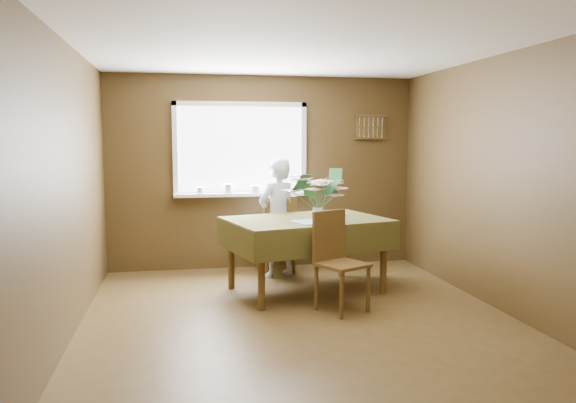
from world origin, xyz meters
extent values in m
plane|color=#493519|center=(0.00, 0.00, 0.00)|extent=(4.50, 4.50, 0.00)
plane|color=white|center=(0.00, 0.00, 2.50)|extent=(4.50, 4.50, 0.00)
plane|color=brown|center=(0.00, 2.25, 1.25)|extent=(4.00, 0.00, 4.00)
plane|color=brown|center=(0.00, -2.25, 1.25)|extent=(4.00, 0.00, 4.00)
plane|color=brown|center=(-2.00, 0.00, 1.25)|extent=(0.00, 4.50, 4.50)
plane|color=brown|center=(2.00, 0.00, 1.25)|extent=(0.00, 4.50, 4.50)
cube|color=white|center=(-0.30, 2.23, 1.55)|extent=(1.60, 0.01, 1.10)
cube|color=white|center=(-0.30, 2.22, 2.13)|extent=(1.72, 0.06, 0.06)
cube|color=white|center=(-0.30, 2.22, 0.97)|extent=(1.72, 0.06, 0.06)
cube|color=white|center=(-1.13, 2.22, 1.55)|extent=(0.06, 0.06, 1.22)
cube|color=white|center=(0.53, 2.22, 1.55)|extent=(0.06, 0.06, 1.22)
cube|color=white|center=(-0.30, 2.15, 0.98)|extent=(1.72, 0.20, 0.04)
cylinder|color=white|center=(-0.83, 2.13, 1.04)|extent=(0.09, 0.09, 0.08)
cylinder|color=white|center=(-0.48, 2.13, 1.06)|extent=(0.11, 0.11, 0.12)
cylinder|color=white|center=(-0.12, 2.13, 1.05)|extent=(0.12, 0.12, 0.09)
cylinder|color=white|center=(0.23, 2.13, 1.06)|extent=(0.10, 0.10, 0.13)
cube|color=brown|center=(1.45, 2.23, 1.85)|extent=(0.40, 0.03, 0.30)
cube|color=brown|center=(1.45, 2.21, 2.00)|extent=(0.44, 0.04, 0.03)
cube|color=brown|center=(1.45, 2.21, 1.70)|extent=(0.44, 0.04, 0.03)
cylinder|color=brown|center=(-0.31, 0.32, 0.38)|extent=(0.07, 0.07, 0.76)
cylinder|color=brown|center=(1.08, 0.67, 0.38)|extent=(0.07, 0.07, 0.76)
cylinder|color=brown|center=(-0.53, 1.20, 0.38)|extent=(0.07, 0.07, 0.76)
cylinder|color=brown|center=(0.86, 1.54, 0.38)|extent=(0.07, 0.07, 0.76)
cube|color=brown|center=(0.28, 0.93, 0.78)|extent=(1.82, 1.43, 0.04)
cube|color=#343013|center=(0.28, 0.93, 0.81)|extent=(1.89, 1.50, 0.01)
cube|color=#343013|center=(0.41, 0.38, 0.65)|extent=(1.62, 0.42, 0.30)
cube|color=#343013|center=(0.14, 1.48, 0.65)|extent=(1.62, 0.42, 0.30)
cube|color=#343013|center=(-0.53, 0.73, 0.65)|extent=(0.29, 1.10, 0.30)
cube|color=#343013|center=(1.09, 1.14, 0.65)|extent=(0.29, 1.10, 0.30)
cube|color=#4D8ADA|center=(0.34, 0.67, 0.82)|extent=(0.55, 0.46, 0.01)
cylinder|color=brown|center=(0.26, 2.11, 0.23)|extent=(0.04, 0.04, 0.45)
cylinder|color=brown|center=(-0.10, 2.06, 0.23)|extent=(0.04, 0.04, 0.45)
cylinder|color=brown|center=(0.31, 1.76, 0.23)|extent=(0.04, 0.04, 0.45)
cylinder|color=brown|center=(-0.05, 1.70, 0.23)|extent=(0.04, 0.04, 0.45)
cube|color=brown|center=(0.10, 1.91, 0.47)|extent=(0.48, 0.48, 0.03)
cube|color=brown|center=(0.13, 1.71, 0.73)|extent=(0.42, 0.09, 0.50)
cylinder|color=brown|center=(0.39, -0.09, 0.22)|extent=(0.04, 0.04, 0.45)
cylinder|color=brown|center=(0.70, 0.07, 0.22)|extent=(0.04, 0.04, 0.45)
cylinder|color=brown|center=(0.22, 0.23, 0.22)|extent=(0.04, 0.04, 0.45)
cylinder|color=brown|center=(0.54, 0.39, 0.22)|extent=(0.04, 0.04, 0.45)
cube|color=brown|center=(0.46, 0.15, 0.46)|extent=(0.57, 0.57, 0.03)
cube|color=brown|center=(0.37, 0.32, 0.73)|extent=(0.39, 0.22, 0.50)
imported|color=white|center=(0.09, 1.68, 0.73)|extent=(0.63, 0.54, 1.45)
cylinder|color=white|center=(0.36, 0.73, 0.89)|extent=(0.11, 0.11, 0.15)
cylinder|color=#33662D|center=(0.36, 0.73, 1.00)|extent=(0.07, 0.07, 0.10)
cylinder|color=white|center=(0.67, 1.17, 0.82)|extent=(0.35, 0.35, 0.01)
cube|color=silver|center=(0.49, 0.80, 0.82)|extent=(0.15, 0.22, 0.00)
camera|label=1|loc=(-1.07, -5.01, 1.67)|focal=35.00mm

